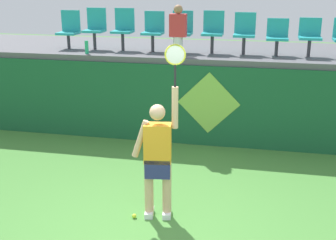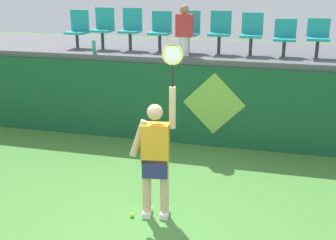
# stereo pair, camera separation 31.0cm
# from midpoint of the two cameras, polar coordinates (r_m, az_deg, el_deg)

# --- Properties ---
(ground_plane) EXTENTS (40.00, 40.00, 0.00)m
(ground_plane) POSITION_cam_midpoint_polar(r_m,az_deg,el_deg) (6.25, -4.00, -14.58)
(ground_plane) COLOR #478438
(court_back_wall) EXTENTS (12.51, 0.20, 1.67)m
(court_back_wall) POSITION_cam_midpoint_polar(r_m,az_deg,el_deg) (9.18, 2.06, 1.96)
(court_back_wall) COLOR #195633
(court_back_wall) RESTS_ON ground_plane
(spectator_platform) EXTENTS (12.51, 2.88, 0.12)m
(spectator_platform) POSITION_cam_midpoint_polar(r_m,az_deg,el_deg) (10.33, 3.46, 8.80)
(spectator_platform) COLOR #56565B
(spectator_platform) RESTS_ON court_back_wall
(tennis_player) EXTENTS (0.75, 0.31, 2.52)m
(tennis_player) POSITION_cam_midpoint_polar(r_m,az_deg,el_deg) (6.28, -2.69, -4.54)
(tennis_player) COLOR white
(tennis_player) RESTS_ON ground_plane
(tennis_ball) EXTENTS (0.07, 0.07, 0.07)m
(tennis_ball) POSITION_cam_midpoint_polar(r_m,az_deg,el_deg) (6.65, -5.70, -12.13)
(tennis_ball) COLOR #D1E533
(tennis_ball) RESTS_ON ground_plane
(water_bottle) EXTENTS (0.08, 0.08, 0.27)m
(water_bottle) POSITION_cam_midpoint_polar(r_m,az_deg,el_deg) (9.73, -11.28, 9.11)
(water_bottle) COLOR #26B272
(water_bottle) RESTS_ON spectator_platform
(stadium_chair_0) EXTENTS (0.44, 0.42, 0.84)m
(stadium_chair_0) POSITION_cam_midpoint_polar(r_m,az_deg,el_deg) (10.54, -13.35, 11.32)
(stadium_chair_0) COLOR #38383D
(stadium_chair_0) RESTS_ON spectator_platform
(stadium_chair_1) EXTENTS (0.44, 0.42, 0.90)m
(stadium_chair_1) POSITION_cam_midpoint_polar(r_m,az_deg,el_deg) (10.28, -10.16, 11.68)
(stadium_chair_1) COLOR #38383D
(stadium_chair_1) RESTS_ON spectator_platform
(stadium_chair_2) EXTENTS (0.44, 0.42, 0.91)m
(stadium_chair_2) POSITION_cam_midpoint_polar(r_m,az_deg,el_deg) (10.06, -6.62, 11.70)
(stadium_chair_2) COLOR #38383D
(stadium_chair_2) RESTS_ON spectator_platform
(stadium_chair_3) EXTENTS (0.44, 0.42, 0.85)m
(stadium_chair_3) POSITION_cam_midpoint_polar(r_m,az_deg,el_deg) (9.87, -2.80, 11.51)
(stadium_chair_3) COLOR #38383D
(stadium_chair_3) RESTS_ON spectator_platform
(stadium_chair_4) EXTENTS (0.44, 0.42, 0.87)m
(stadium_chair_4) POSITION_cam_midpoint_polar(r_m,az_deg,el_deg) (9.73, 0.86, 11.50)
(stadium_chair_4) COLOR #38383D
(stadium_chair_4) RESTS_ON spectator_platform
(stadium_chair_5) EXTENTS (0.44, 0.42, 0.88)m
(stadium_chair_5) POSITION_cam_midpoint_polar(r_m,az_deg,el_deg) (9.62, 4.83, 11.42)
(stadium_chair_5) COLOR #38383D
(stadium_chair_5) RESTS_ON spectator_platform
(stadium_chair_6) EXTENTS (0.44, 0.42, 0.86)m
(stadium_chair_6) POSITION_cam_midpoint_polar(r_m,az_deg,el_deg) (9.56, 8.83, 11.15)
(stadium_chair_6) COLOR #38383D
(stadium_chair_6) RESTS_ON spectator_platform
(stadium_chair_7) EXTENTS (0.44, 0.42, 0.75)m
(stadium_chair_7) POSITION_cam_midpoint_polar(r_m,az_deg,el_deg) (9.55, 12.89, 10.52)
(stadium_chair_7) COLOR #38383D
(stadium_chair_7) RESTS_ON spectator_platform
(stadium_chair_8) EXTENTS (0.44, 0.42, 0.77)m
(stadium_chair_8) POSITION_cam_midpoint_polar(r_m,az_deg,el_deg) (9.58, 16.80, 10.38)
(stadium_chair_8) COLOR #38383D
(stadium_chair_8) RESTS_ON spectator_platform
(spectator_0) EXTENTS (0.34, 0.20, 1.02)m
(spectator_0) POSITION_cam_midpoint_polar(r_m,az_deg,el_deg) (9.28, 0.32, 11.47)
(spectator_0) COLOR white
(spectator_0) RESTS_ON spectator_platform
(wall_signage_mount) EXTENTS (1.27, 0.01, 1.55)m
(wall_signage_mount) POSITION_cam_midpoint_polar(r_m,az_deg,el_deg) (9.30, 4.12, -3.27)
(wall_signage_mount) COLOR #195633
(wall_signage_mount) RESTS_ON ground_plane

